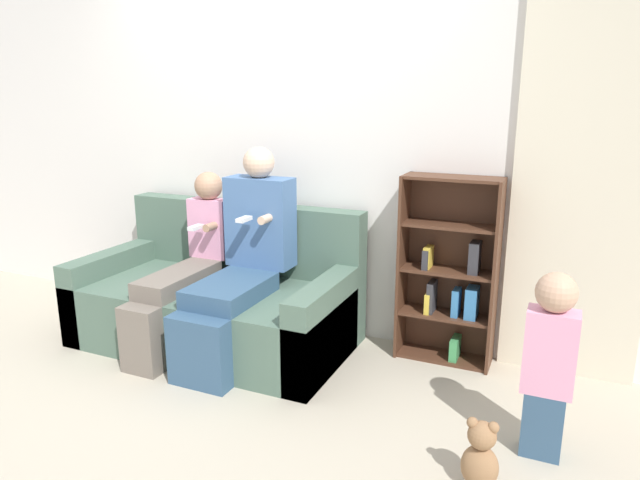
{
  "coord_description": "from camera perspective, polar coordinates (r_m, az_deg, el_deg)",
  "views": [
    {
      "loc": [
        1.83,
        -2.39,
        1.61
      ],
      "look_at": [
        0.49,
        0.62,
        0.76
      ],
      "focal_mm": 32.0,
      "sensor_mm": 36.0,
      "label": 1
    }
  ],
  "objects": [
    {
      "name": "ground_plane",
      "position": [
        3.41,
        -12.18,
        -13.96
      ],
      "size": [
        14.0,
        14.0,
        0.0
      ],
      "primitive_type": "plane",
      "color": "#B2A893"
    },
    {
      "name": "back_wall",
      "position": [
        3.92,
        -3.96,
        9.58
      ],
      "size": [
        10.0,
        0.06,
        2.55
      ],
      "color": "silver",
      "rests_on": "ground_plane"
    },
    {
      "name": "curtain_panel",
      "position": [
        3.44,
        24.88,
        5.36
      ],
      "size": [
        0.74,
        0.04,
        2.28
      ],
      "color": "beige",
      "rests_on": "ground_plane"
    },
    {
      "name": "couch",
      "position": [
        3.84,
        -10.14,
        -6.05
      ],
      "size": [
        1.77,
        0.93,
        0.88
      ],
      "color": "#4C6656",
      "rests_on": "ground_plane"
    },
    {
      "name": "adult_seated",
      "position": [
        3.54,
        -7.7,
        -1.44
      ],
      "size": [
        0.43,
        0.88,
        1.29
      ],
      "color": "#335170",
      "rests_on": "ground_plane"
    },
    {
      "name": "child_seated",
      "position": [
        3.75,
        -13.38,
        -2.28
      ],
      "size": [
        0.29,
        0.9,
        1.1
      ],
      "color": "#70665B",
      "rests_on": "ground_plane"
    },
    {
      "name": "toddler_standing",
      "position": [
        2.76,
        21.94,
        -11.11
      ],
      "size": [
        0.22,
        0.18,
        0.87
      ],
      "color": "#335170",
      "rests_on": "ground_plane"
    },
    {
      "name": "bookshelf",
      "position": [
        3.55,
        12.85,
        -3.3
      ],
      "size": [
        0.58,
        0.24,
        1.14
      ],
      "color": "#4C2D1E",
      "rests_on": "ground_plane"
    },
    {
      "name": "teddy_bear",
      "position": [
        2.61,
        15.74,
        -20.07
      ],
      "size": [
        0.16,
        0.13,
        0.32
      ],
      "color": "#936B47",
      "rests_on": "ground_plane"
    }
  ]
}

